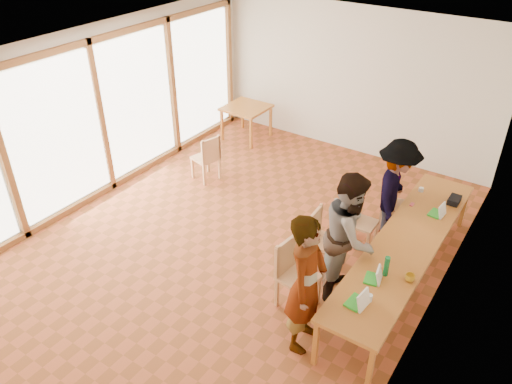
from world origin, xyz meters
TOP-DOWN VIEW (x-y plane):
  - ground at (0.00, 0.00)m, footprint 8.00×8.00m
  - wall_back at (0.00, 4.00)m, footprint 6.00×0.10m
  - wall_right at (3.00, 0.00)m, footprint 0.10×8.00m
  - window_wall at (-2.96, 0.00)m, footprint 0.10×8.00m
  - ceiling at (0.00, 0.00)m, footprint 6.00×8.00m
  - communal_table at (2.50, 0.48)m, footprint 0.80×4.00m
  - side_table at (-2.09, 3.20)m, footprint 0.90×0.90m
  - chair_near at (1.38, -0.70)m, footprint 0.52×0.52m
  - chair_mid at (1.32, 0.21)m, footprint 0.46×0.46m
  - chair_far at (1.57, 1.00)m, footprint 0.41×0.41m
  - chair_empty at (1.80, 1.74)m, footprint 0.49×0.49m
  - chair_spare at (-1.60, 1.25)m, footprint 0.53×0.53m
  - person_near at (1.87, -1.22)m, footprint 0.54×0.74m
  - person_mid at (1.88, -0.07)m, footprint 0.90×1.05m
  - person_far at (1.95, 1.42)m, footprint 0.88×1.24m
  - laptop_near at (2.45, -1.00)m, footprint 0.25×0.28m
  - laptop_mid at (2.44, -0.50)m, footprint 0.24×0.26m
  - laptop_far at (2.66, 1.36)m, footprint 0.23×0.26m
  - yellow_mug at (2.80, -0.27)m, footprint 0.16×0.16m
  - green_bottle at (2.51, -0.33)m, footprint 0.07×0.07m
  - clear_glass at (2.52, -0.87)m, footprint 0.07×0.07m
  - condiment_cup at (2.23, 1.88)m, footprint 0.08×0.08m
  - pink_phone at (2.24, 1.41)m, footprint 0.05×0.10m
  - black_pouch at (2.75, 1.83)m, footprint 0.16×0.26m

SIDE VIEW (x-z plane):
  - ground at x=0.00m, z-range 0.00..0.00m
  - chair_far at x=1.57m, z-range 0.30..0.76m
  - chair_empty at x=1.80m, z-range 0.31..0.79m
  - chair_spare at x=-1.60m, z-range 0.32..0.82m
  - chair_mid at x=1.32m, z-range 0.32..0.82m
  - chair_near at x=1.38m, z-range 0.35..0.88m
  - side_table at x=-2.09m, z-range 0.29..1.04m
  - communal_table at x=2.50m, z-range 0.33..1.08m
  - pink_phone at x=2.24m, z-range 0.75..0.76m
  - condiment_cup at x=2.23m, z-range 0.75..0.81m
  - clear_glass at x=2.52m, z-range 0.75..0.84m
  - black_pouch at x=2.75m, z-range 0.75..0.84m
  - yellow_mug at x=2.80m, z-range 0.75..0.85m
  - laptop_mid at x=2.44m, z-range 0.71..0.90m
  - laptop_far at x=2.66m, z-range 0.71..0.90m
  - laptop_near at x=2.45m, z-range 0.70..0.92m
  - person_far at x=1.95m, z-range 0.00..1.74m
  - green_bottle at x=2.51m, z-range 0.75..1.03m
  - person_mid at x=1.88m, z-range 0.00..1.87m
  - person_near at x=1.87m, z-range 0.00..1.88m
  - wall_back at x=0.00m, z-range 0.00..3.00m
  - wall_right at x=3.00m, z-range 0.00..3.00m
  - window_wall at x=-2.96m, z-range 0.00..3.00m
  - ceiling at x=0.00m, z-range 3.00..3.04m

